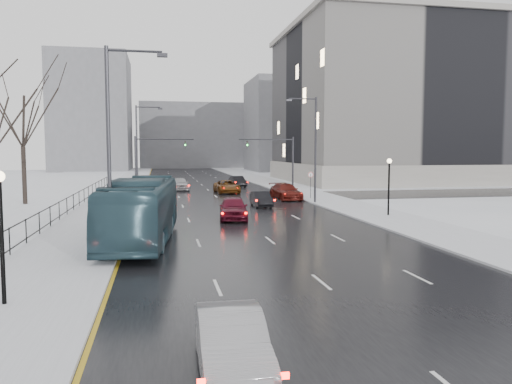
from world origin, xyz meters
TOP-DOWN VIEW (x-y plane):
  - road at (0.00, 60.00)m, footprint 16.00×150.00m
  - cross_road at (0.00, 48.00)m, footprint 130.00×10.00m
  - sidewalk_left at (-10.50, 60.00)m, footprint 5.00×150.00m
  - sidewalk_right at (10.50, 60.00)m, footprint 5.00×150.00m
  - park_strip at (-20.00, 60.00)m, footprint 14.00×150.00m
  - tree_park_e at (-18.20, 44.00)m, footprint 9.45×9.45m
  - iron_fence at (-13.00, 30.00)m, footprint 0.06×70.00m
  - streetlight_r_mid at (8.17, 40.00)m, footprint 2.95×0.25m
  - streetlight_l_near at (-8.17, 20.00)m, footprint 2.95×0.25m
  - streetlight_l_far at (-8.17, 52.00)m, footprint 2.95×0.25m
  - lamppost_l at (-11.00, 12.00)m, footprint 0.36×0.36m
  - lamppost_r_mid at (11.00, 30.00)m, footprint 0.36×0.36m
  - mast_signal_right at (7.33, 48.00)m, footprint 6.10×0.33m
  - mast_signal_left at (-7.33, 48.00)m, footprint 6.10×0.33m
  - no_uturn_sign at (9.20, 44.00)m, footprint 0.60×0.06m
  - civic_building at (35.00, 72.00)m, footprint 41.00×31.00m
  - bldg_far_right at (28.00, 115.00)m, footprint 24.00×20.00m
  - bldg_far_left at (-22.00, 125.00)m, footprint 18.00×22.00m
  - bldg_far_center at (4.00, 140.00)m, footprint 30.00×18.00m
  - sedan_left_near at (-4.50, 5.97)m, footprint 1.58×4.29m
  - bus at (-7.00, 22.95)m, footprint 4.21×12.86m
  - sedan_center_near at (-0.77, 30.75)m, footprint 2.59×5.17m
  - sedan_right_near at (2.87, 38.36)m, footprint 1.43×4.08m
  - sedan_right_cross at (1.75, 52.87)m, footprint 2.82×5.55m
  - sedan_right_far at (6.64, 44.23)m, footprint 2.72×5.70m
  - sedan_center_far at (-3.50, 57.83)m, footprint 2.33×4.98m
  - sedan_right_distant at (4.50, 62.27)m, footprint 2.01×4.61m

SIDE VIEW (x-z plane):
  - tree_park_e at x=-18.20m, z-range -6.75..6.75m
  - road at x=0.00m, z-range 0.00..0.04m
  - cross_road at x=0.00m, z-range 0.00..0.04m
  - park_strip at x=-20.00m, z-range 0.00..0.12m
  - sidewalk_left at x=-10.50m, z-range 0.00..0.16m
  - sidewalk_right at x=10.50m, z-range 0.00..0.16m
  - sedan_right_near at x=2.87m, z-range 0.04..1.38m
  - sedan_left_near at x=-4.50m, z-range 0.04..1.44m
  - sedan_right_distant at x=4.50m, z-range 0.04..1.51m
  - sedan_right_cross at x=1.75m, z-range 0.04..1.54m
  - sedan_right_far at x=6.64m, z-range 0.04..1.64m
  - sedan_center_far at x=-3.50m, z-range 0.04..1.69m
  - sedan_center_near at x=-0.77m, z-range 0.04..1.73m
  - iron_fence at x=-13.00m, z-range 0.26..1.56m
  - bus at x=-7.00m, z-range 0.04..3.56m
  - no_uturn_sign at x=9.20m, z-range 0.95..3.65m
  - lamppost_l at x=-11.00m, z-range 0.80..5.08m
  - lamppost_r_mid at x=11.00m, z-range 0.80..5.08m
  - mast_signal_right at x=7.33m, z-range 0.86..7.36m
  - mast_signal_left at x=-7.33m, z-range 0.86..7.36m
  - streetlight_r_mid at x=8.17m, z-range 0.62..10.62m
  - streetlight_l_near at x=-8.17m, z-range 0.62..10.62m
  - streetlight_l_far at x=-8.17m, z-range 0.62..10.62m
  - bldg_far_center at x=4.00m, z-range 0.00..18.00m
  - bldg_far_right at x=28.00m, z-range 0.00..22.00m
  - civic_building at x=35.00m, z-range -1.19..23.61m
  - bldg_far_left at x=-22.00m, z-range 0.00..28.00m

